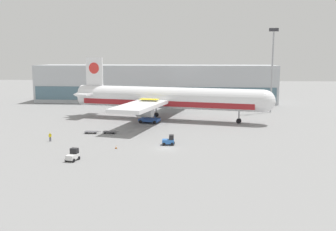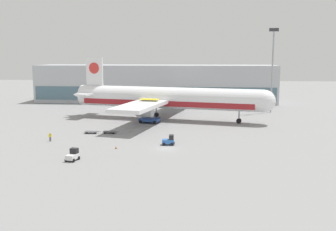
{
  "view_description": "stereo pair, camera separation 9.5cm",
  "coord_description": "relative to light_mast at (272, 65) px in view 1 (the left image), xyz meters",
  "views": [
    {
      "loc": [
        5.44,
        -69.05,
        17.32
      ],
      "look_at": [
        -0.73,
        14.69,
        4.0
      ],
      "focal_mm": 40.0,
      "sensor_mm": 36.0,
      "label": 1
    },
    {
      "loc": [
        5.54,
        -69.04,
        17.32
      ],
      "look_at": [
        -0.73,
        14.69,
        4.0
      ],
      "focal_mm": 40.0,
      "sensor_mm": 36.0,
      "label": 2
    }
  ],
  "objects": [
    {
      "name": "baggage_dolly_second",
      "position": [
        -42.78,
        -35.42,
        -14.36
      ],
      "size": [
        3.71,
        1.54,
        0.48
      ],
      "rotation": [
        0.0,
        0.0,
        0.01
      ],
      "color": "#56565B",
      "rests_on": "ground_plane"
    },
    {
      "name": "ground_crew_near",
      "position": [
        -53.12,
        -44.19,
        -13.66
      ],
      "size": [
        0.51,
        0.37,
        1.83
      ],
      "rotation": [
        0.0,
        0.0,
        0.5
      ],
      "color": "black",
      "rests_on": "ground_plane"
    },
    {
      "name": "terminal_building",
      "position": [
        -38.74,
        26.39,
        -7.76
      ],
      "size": [
        90.0,
        18.2,
        14.0
      ],
      "color": "#B2B7BC",
      "rests_on": "ground_plane"
    },
    {
      "name": "light_mast",
      "position": [
        0.0,
        0.0,
        0.0
      ],
      "size": [
        2.8,
        0.5,
        25.75
      ],
      "color": "#9EA0A5",
      "rests_on": "ground_plane"
    },
    {
      "name": "airplane_main",
      "position": [
        -32.05,
        -15.55,
        -8.91
      ],
      "size": [
        57.25,
        48.57,
        17.0
      ],
      "rotation": [
        0.0,
        0.0,
        -0.23
      ],
      "color": "white",
      "rests_on": "ground_plane"
    },
    {
      "name": "baggage_tug_mid",
      "position": [
        -43.79,
        -57.83,
        -13.87
      ],
      "size": [
        2.11,
        2.7,
        2.0
      ],
      "rotation": [
        0.0,
        0.0,
        1.34
      ],
      "color": "silver",
      "rests_on": "ground_plane"
    },
    {
      "name": "baggage_dolly_lead",
      "position": [
        -46.93,
        -35.74,
        -14.36
      ],
      "size": [
        3.71,
        1.54,
        0.48
      ],
      "rotation": [
        0.0,
        0.0,
        0.01
      ],
      "color": "#56565B",
      "rests_on": "ground_plane"
    },
    {
      "name": "scissor_lift_loader",
      "position": [
        -35.38,
        -21.21,
        -12.41
      ],
      "size": [
        5.74,
        4.35,
        6.3
      ],
      "rotation": [
        0.0,
        0.0,
        -0.23
      ],
      "color": "#284C99",
      "rests_on": "ground_plane"
    },
    {
      "name": "baggage_tug_foreground",
      "position": [
        -28.49,
        -45.52,
        -13.87
      ],
      "size": [
        2.51,
        1.72,
        2.0
      ],
      "rotation": [
        0.0,
        0.0,
        0.04
      ],
      "color": "#2D66B7",
      "rests_on": "ground_plane"
    },
    {
      "name": "ground_plane",
      "position": [
        -28.84,
        -48.36,
        -14.75
      ],
      "size": [
        400.0,
        400.0,
        0.0
      ],
      "primitive_type": "plane",
      "color": "gray"
    },
    {
      "name": "traffic_cone_near",
      "position": [
        -38.31,
        -49.28,
        -14.44
      ],
      "size": [
        0.4,
        0.4,
        0.65
      ],
      "color": "black",
      "rests_on": "ground_plane"
    }
  ]
}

